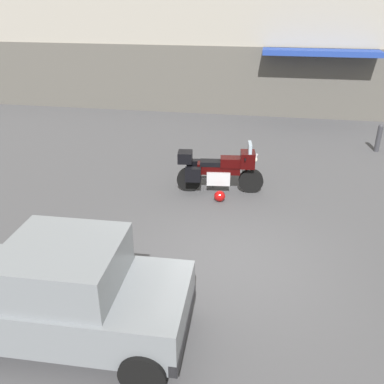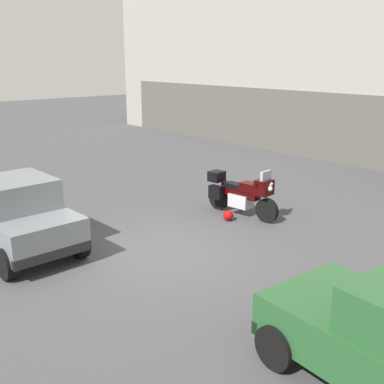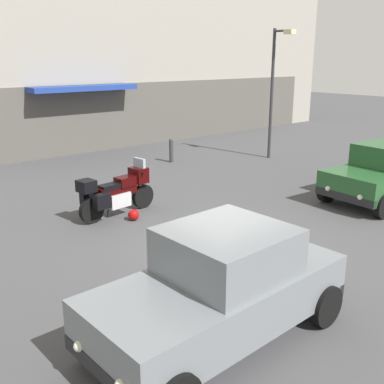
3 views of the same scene
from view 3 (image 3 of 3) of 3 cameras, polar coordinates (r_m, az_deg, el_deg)
The scene contains 7 objects.
ground_plane at distance 9.68m, azimuth 3.83°, elevation -7.02°, with size 80.00×80.00×0.00m, color #424244.
building_facade_rear at distance 19.59m, azimuth -22.77°, elevation 17.62°, with size 36.41×3.40×9.41m.
motorcycle at distance 11.56m, azimuth -9.45°, elevation 0.02°, with size 2.26×0.86×1.36m.
helmet at distance 11.29m, azimuth -7.33°, elevation -2.85°, with size 0.28×0.28×0.28m, color #990C0C.
car_hatchback_near at distance 6.42m, azimuth 3.61°, elevation -11.83°, with size 3.91×1.88×1.64m.
streetlamp_curbside at distance 18.12m, azimuth 10.38°, elevation 13.44°, with size 0.28×0.94×4.91m.
bollard_curbside at distance 17.44m, azimuth -2.61°, elevation 5.33°, with size 0.16×0.16×0.92m.
Camera 3 is at (-6.20, -6.36, 3.85)m, focal length 42.56 mm.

